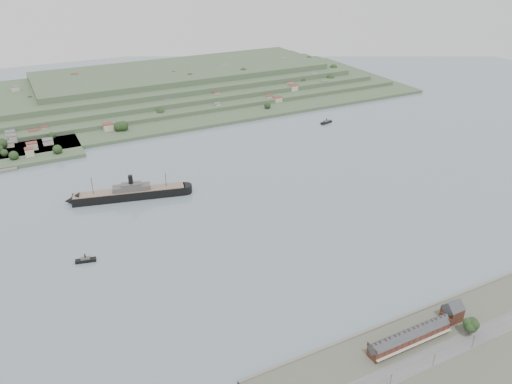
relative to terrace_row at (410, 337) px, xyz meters
name	(u,v)px	position (x,y,z in m)	size (l,w,h in m)	color
ground	(280,215)	(10.00, 168.02, -6.84)	(1400.00, 1400.00, 0.00)	slate
near_shore	(445,360)	(10.00, -18.73, -5.83)	(220.00, 80.00, 2.60)	#4C5142
terrace_row	(410,337)	(0.00, 0.00, 0.00)	(55.60, 9.80, 11.07)	#4E2B1C
gabled_building	(452,311)	(37.50, 4.02, 1.34)	(10.40, 10.18, 14.09)	#4E2B1C
far_peninsula	(167,88)	(37.91, 561.12, 5.04)	(760.00, 309.00, 30.00)	#405438
steamship	(127,194)	(-99.49, 256.95, -1.83)	(111.61, 37.72, 27.13)	black
tugboat	(86,260)	(-151.22, 171.90, -5.24)	(15.13, 7.14, 6.58)	black
ferry_east	(326,122)	(179.09, 347.53, -5.25)	(18.34, 9.54, 6.63)	black
fig_tree	(472,325)	(37.06, -10.80, 2.21)	(10.34, 8.96, 11.54)	#462C20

